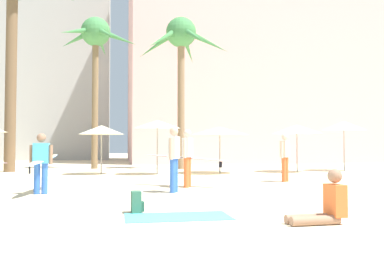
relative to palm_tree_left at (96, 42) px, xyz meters
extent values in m
plane|color=beige|center=(2.69, -17.62, -7.02)|extent=(120.00, 120.00, 0.00)
cube|color=beige|center=(11.93, 9.07, 1.45)|extent=(19.44, 10.35, 16.93)
cylinder|color=brown|center=(0.00, 0.00, -3.21)|extent=(0.34, 0.34, 7.62)
sphere|color=#428447|center=(0.00, 0.00, 0.61)|extent=(1.62, 1.62, 1.62)
cone|color=#428447|center=(1.33, 0.16, 0.32)|extent=(2.01, 0.59, 0.91)
cone|color=#428447|center=(0.29, 1.25, 0.17)|extent=(0.78, 1.95, 1.19)
cone|color=#428447|center=(-1.14, 0.69, 0.27)|extent=(1.87, 1.32, 1.00)
cone|color=#428447|center=(-1.00, -0.91, 0.34)|extent=(1.70, 1.61, 0.88)
cone|color=#428447|center=(0.58, -1.18, 0.24)|extent=(1.18, 1.91, 1.07)
cylinder|color=#896B4C|center=(4.64, -1.18, -3.27)|extent=(0.39, 0.39, 7.50)
sphere|color=#428447|center=(4.64, -1.18, 0.49)|extent=(1.67, 1.67, 1.67)
cone|color=#428447|center=(6.18, -1.12, 0.01)|extent=(2.41, 0.46, 1.29)
cone|color=#428447|center=(5.26, 0.16, -0.12)|extent=(1.30, 2.25, 1.53)
cone|color=#428447|center=(3.37, -0.42, -0.11)|extent=(2.18, 1.50, 1.52)
cone|color=#428447|center=(3.54, -2.15, -0.15)|extent=(1.97, 1.78, 1.58)
cone|color=#428447|center=(5.12, -2.62, -0.07)|extent=(1.09, 2.35, 1.43)
cylinder|color=brown|center=(-3.94, -2.08, -2.26)|extent=(0.53, 0.53, 9.50)
cone|color=#2D6B33|center=(-4.20, -0.43, 1.90)|extent=(0.84, 2.56, 1.58)
cylinder|color=gray|center=(0.51, -4.67, -5.92)|extent=(0.06, 0.06, 2.19)
cone|color=beige|center=(0.51, -4.67, -5.03)|extent=(2.03, 2.03, 0.40)
cylinder|color=gray|center=(12.50, -4.29, -5.77)|extent=(0.06, 0.06, 2.50)
cone|color=white|center=(12.50, -4.29, -4.74)|extent=(2.17, 2.17, 0.45)
cylinder|color=gray|center=(5.87, -4.96, -5.94)|extent=(0.06, 0.06, 2.15)
cone|color=beige|center=(5.87, -4.96, -5.06)|extent=(2.75, 2.75, 0.39)
cylinder|color=gray|center=(9.79, -4.68, -5.88)|extent=(0.06, 0.06, 2.28)
cone|color=white|center=(9.79, -4.68, -4.95)|extent=(2.39, 2.39, 0.43)
cylinder|color=gray|center=(2.95, -5.23, -5.82)|extent=(0.06, 0.06, 2.40)
cone|color=white|center=(2.95, -5.23, -4.79)|extent=(2.08, 2.08, 0.35)
cube|color=#4CC6D6|center=(2.25, -16.27, -7.01)|extent=(1.91, 1.00, 0.01)
cube|color=#336047|center=(1.53, -15.68, -6.81)|extent=(0.20, 0.31, 0.42)
cube|color=#294D39|center=(1.65, -15.67, -6.89)|extent=(0.07, 0.21, 0.18)
cylinder|color=orange|center=(3.27, -11.10, -6.55)|extent=(0.22, 0.22, 0.93)
cylinder|color=orange|center=(3.37, -10.93, -6.55)|extent=(0.22, 0.22, 0.93)
cube|color=white|center=(3.32, -11.01, -5.79)|extent=(0.39, 0.46, 0.59)
sphere|color=beige|center=(3.32, -11.01, -5.35)|extent=(0.33, 0.33, 0.24)
cylinder|color=beige|center=(3.20, -11.23, -5.82)|extent=(0.14, 0.14, 0.56)
cylinder|color=beige|center=(3.45, -10.79, -5.82)|extent=(0.14, 0.14, 0.56)
ellipsoid|color=#B2B2B7|center=(3.32, -10.71, -6.12)|extent=(2.62, 1.82, 0.24)
ellipsoid|color=maroon|center=(3.32, -10.71, -6.12)|extent=(2.64, 1.85, 0.21)
cube|color=black|center=(4.30, -11.33, -6.31)|extent=(0.10, 0.07, 0.19)
cylinder|color=blue|center=(-0.92, -12.09, -6.61)|extent=(0.17, 0.17, 0.82)
cylinder|color=blue|center=(-0.72, -12.10, -6.61)|extent=(0.17, 0.17, 0.82)
cube|color=#4CB2DB|center=(-0.82, -12.10, -5.93)|extent=(0.41, 0.25, 0.54)
sphere|color=#936B51|center=(-0.82, -12.10, -5.52)|extent=(0.26, 0.26, 0.24)
cylinder|color=#936B51|center=(-1.07, -12.08, -5.96)|extent=(0.11, 0.11, 0.51)
cylinder|color=#936B51|center=(-0.57, -12.11, -5.96)|extent=(0.11, 0.11, 0.51)
ellipsoid|color=beige|center=(-0.82, -11.80, -6.12)|extent=(0.65, 2.85, 0.30)
ellipsoid|color=#1D70BC|center=(-0.82, -11.80, -6.12)|extent=(0.67, 2.86, 0.27)
cube|color=black|center=(-0.95, -12.91, -6.33)|extent=(0.03, 0.12, 0.19)
cylinder|color=orange|center=(7.15, -9.61, -6.58)|extent=(0.23, 0.23, 0.87)
cylinder|color=orange|center=(7.00, -9.75, -6.58)|extent=(0.23, 0.23, 0.87)
cube|color=beige|center=(7.08, -9.68, -5.85)|extent=(0.44, 0.43, 0.59)
sphere|color=beige|center=(7.08, -9.68, -5.42)|extent=(0.34, 0.34, 0.24)
cylinder|color=beige|center=(7.26, -9.51, -5.89)|extent=(0.14, 0.14, 0.56)
cylinder|color=beige|center=(6.89, -9.85, -5.89)|extent=(0.14, 0.14, 0.56)
cylinder|color=#936B51|center=(4.34, -17.46, -6.94)|extent=(0.85, 0.19, 0.16)
cylinder|color=#936B51|center=(4.33, -17.26, -6.94)|extent=(0.85, 0.19, 0.16)
cube|color=orange|center=(4.76, -17.34, -6.63)|extent=(0.24, 0.41, 0.53)
sphere|color=#936B51|center=(4.76, -17.34, -6.23)|extent=(0.25, 0.25, 0.24)
cylinder|color=blue|center=(2.77, -12.25, -6.55)|extent=(0.22, 0.22, 0.93)
cylinder|color=blue|center=(2.68, -12.43, -6.55)|extent=(0.22, 0.22, 0.93)
cube|color=white|center=(2.72, -12.34, -5.78)|extent=(0.38, 0.46, 0.61)
sphere|color=#D1A889|center=(2.72, -12.34, -5.33)|extent=(0.32, 0.32, 0.24)
cylinder|color=#D1A889|center=(2.84, -12.12, -5.81)|extent=(0.13, 0.13, 0.58)
cylinder|color=#D1A889|center=(2.61, -12.56, -5.81)|extent=(0.13, 0.13, 0.58)
camera|label=1|loc=(1.13, -23.91, -5.70)|focal=39.54mm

